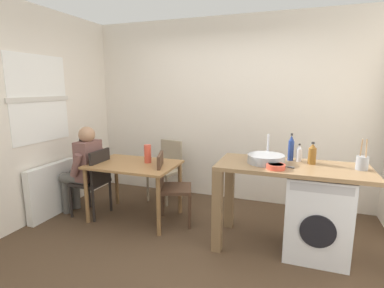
# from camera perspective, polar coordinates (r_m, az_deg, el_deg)

# --- Properties ---
(ground_plane) EXTENTS (5.46, 5.46, 0.00)m
(ground_plane) POSITION_cam_1_polar(r_m,az_deg,el_deg) (3.26, -1.20, -20.41)
(ground_plane) COLOR #4C3826
(wall_back) EXTENTS (4.60, 0.10, 2.70)m
(wall_back) POSITION_cam_1_polar(r_m,az_deg,el_deg) (4.48, 6.72, 6.44)
(wall_back) COLOR silver
(wall_back) RESTS_ON ground_plane
(wall_window_side) EXTENTS (0.12, 3.80, 2.70)m
(wall_window_side) POSITION_cam_1_polar(r_m,az_deg,el_deg) (4.09, -30.77, 4.58)
(wall_window_side) COLOR silver
(wall_window_side) RESTS_ON ground_plane
(radiator) EXTENTS (0.10, 0.80, 0.70)m
(radiator) POSITION_cam_1_polar(r_m,az_deg,el_deg) (4.39, -25.42, -8.00)
(radiator) COLOR white
(radiator) RESTS_ON ground_plane
(dining_table) EXTENTS (1.10, 0.76, 0.74)m
(dining_table) POSITION_cam_1_polar(r_m,az_deg,el_deg) (3.86, -11.18, -5.10)
(dining_table) COLOR #9E7042
(dining_table) RESTS_ON ground_plane
(chair_person_seat) EXTENTS (0.41, 0.41, 0.90)m
(chair_person_seat) POSITION_cam_1_polar(r_m,az_deg,el_deg) (4.12, -18.42, -6.41)
(chair_person_seat) COLOR black
(chair_person_seat) RESTS_ON ground_plane
(chair_opposite) EXTENTS (0.51, 0.51, 0.90)m
(chair_opposite) POSITION_cam_1_polar(r_m,az_deg,el_deg) (3.71, -4.45, -7.78)
(chair_opposite) COLOR #4C3323
(chair_opposite) RESTS_ON ground_plane
(chair_spare_by_wall) EXTENTS (0.48, 0.48, 0.90)m
(chair_spare_by_wall) POSITION_cam_1_polar(r_m,az_deg,el_deg) (4.50, -4.82, -4.39)
(chair_spare_by_wall) COLOR gray
(chair_spare_by_wall) RESTS_ON ground_plane
(seated_person) EXTENTS (0.50, 0.51, 1.20)m
(seated_person) POSITION_cam_1_polar(r_m,az_deg,el_deg) (4.18, -20.29, -3.96)
(seated_person) COLOR #595651
(seated_person) RESTS_ON ground_plane
(kitchen_counter) EXTENTS (1.50, 0.68, 0.92)m
(kitchen_counter) POSITION_cam_1_polar(r_m,az_deg,el_deg) (3.21, 14.90, -6.42)
(kitchen_counter) COLOR olive
(kitchen_counter) RESTS_ON ground_plane
(washing_machine) EXTENTS (0.60, 0.61, 0.86)m
(washing_machine) POSITION_cam_1_polar(r_m,az_deg,el_deg) (3.32, 22.97, -12.42)
(washing_machine) COLOR silver
(washing_machine) RESTS_ON ground_plane
(sink_basin) EXTENTS (0.38, 0.38, 0.09)m
(sink_basin) POSITION_cam_1_polar(r_m,az_deg,el_deg) (3.16, 14.15, -2.82)
(sink_basin) COLOR #9EA0A5
(sink_basin) RESTS_ON kitchen_counter
(tap) EXTENTS (0.02, 0.02, 0.28)m
(tap) POSITION_cam_1_polar(r_m,az_deg,el_deg) (3.31, 14.53, -0.51)
(tap) COLOR #B2B2B7
(tap) RESTS_ON kitchen_counter
(bottle_tall_green) EXTENTS (0.06, 0.06, 0.30)m
(bottle_tall_green) POSITION_cam_1_polar(r_m,az_deg,el_deg) (3.33, 18.67, -0.78)
(bottle_tall_green) COLOR navy
(bottle_tall_green) RESTS_ON kitchen_counter
(bottle_squat_brown) EXTENTS (0.06, 0.06, 0.19)m
(bottle_squat_brown) POSITION_cam_1_polar(r_m,az_deg,el_deg) (3.32, 20.07, -1.74)
(bottle_squat_brown) COLOR silver
(bottle_squat_brown) RESTS_ON kitchen_counter
(bottle_clear_small) EXTENTS (0.08, 0.08, 0.23)m
(bottle_clear_small) POSITION_cam_1_polar(r_m,az_deg,el_deg) (3.26, 22.31, -1.83)
(bottle_clear_small) COLOR brown
(bottle_clear_small) RESTS_ON kitchen_counter
(mixing_bowl) EXTENTS (0.18, 0.18, 0.05)m
(mixing_bowl) POSITION_cam_1_polar(r_m,az_deg,el_deg) (2.96, 15.96, -4.17)
(mixing_bowl) COLOR #D84C38
(mixing_bowl) RESTS_ON kitchen_counter
(utensil_crock) EXTENTS (0.11, 0.11, 0.30)m
(utensil_crock) POSITION_cam_1_polar(r_m,az_deg,el_deg) (3.25, 30.14, -3.16)
(utensil_crock) COLOR gray
(utensil_crock) RESTS_ON kitchen_counter
(vase) EXTENTS (0.09, 0.09, 0.23)m
(vase) POSITION_cam_1_polar(r_m,az_deg,el_deg) (3.82, -8.60, -1.88)
(vase) COLOR #D84C38
(vase) RESTS_ON dining_table
(scissors) EXTENTS (0.15, 0.06, 0.01)m
(scissors) POSITION_cam_1_polar(r_m,az_deg,el_deg) (3.06, 17.91, -4.25)
(scissors) COLOR #B2B2B7
(scissors) RESTS_ON kitchen_counter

